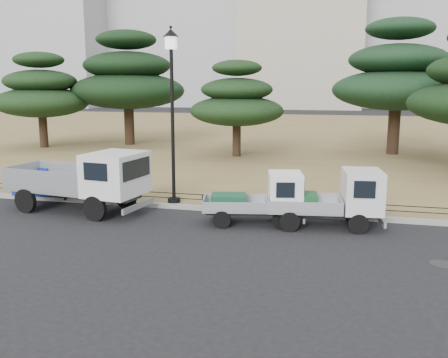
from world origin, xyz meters
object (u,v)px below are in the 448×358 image
(truck_large, at_px, (84,178))
(truck_kei_front, at_px, (261,198))
(tarp_pile, at_px, (40,183))
(street_lamp, at_px, (172,87))
(truck_kei_rear, at_px, (334,199))

(truck_large, bearing_deg, truck_kei_front, 7.52)
(truck_kei_front, distance_m, tarp_pile, 9.43)
(truck_large, distance_m, tarp_pile, 3.41)
(truck_kei_front, height_order, street_lamp, street_lamp)
(truck_large, xyz_separation_m, truck_kei_rear, (8.65, 0.15, -0.29))
(street_lamp, bearing_deg, truck_kei_rear, -12.88)
(truck_kei_front, relative_size, street_lamp, 0.54)
(truck_large, relative_size, street_lamp, 0.84)
(truck_large, distance_m, street_lamp, 4.48)
(tarp_pile, bearing_deg, truck_large, -29.02)
(truck_large, relative_size, truck_kei_front, 1.55)
(truck_kei_rear, xyz_separation_m, street_lamp, (-5.83, 1.33, 3.44))
(truck_kei_front, bearing_deg, truck_kei_rear, -7.33)
(truck_kei_front, xyz_separation_m, truck_kei_rear, (2.30, 0.18, 0.08))
(truck_large, bearing_deg, tarp_pile, 158.72)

